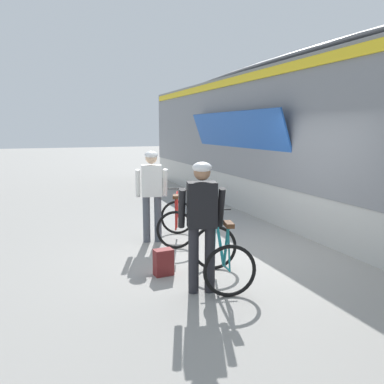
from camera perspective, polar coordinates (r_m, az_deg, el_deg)
ground_plane at (r=7.08m, az=7.18°, el=-8.82°), size 80.00×80.00×0.00m
train_car at (r=8.92m, az=24.79°, el=6.99°), size 3.32×21.35×3.88m
cyclist_near_in_white at (r=7.54m, az=-5.86°, el=0.56°), size 0.65×0.39×1.76m
cyclist_far_in_dark at (r=5.17m, az=1.44°, el=-3.45°), size 0.65×0.40×1.76m
bicycle_near_red at (r=7.67m, az=-2.24°, el=-4.21°), size 1.04×1.25×0.99m
bicycle_far_teal at (r=5.68m, az=4.30°, el=-9.13°), size 0.93×1.20×0.99m
backpack_on_platform at (r=6.01m, az=-4.16°, el=-10.12°), size 0.29×0.20×0.40m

